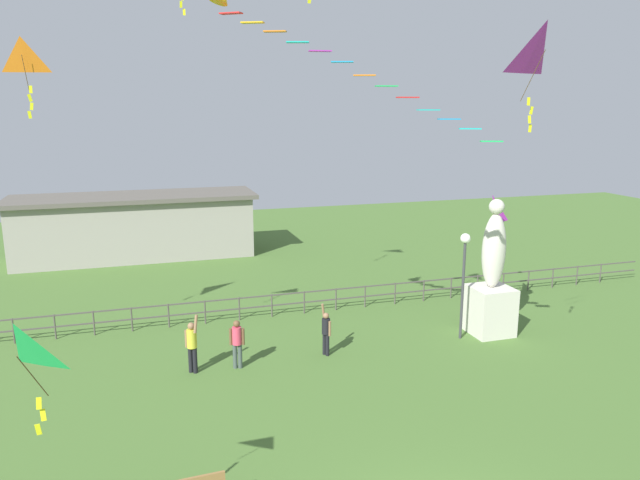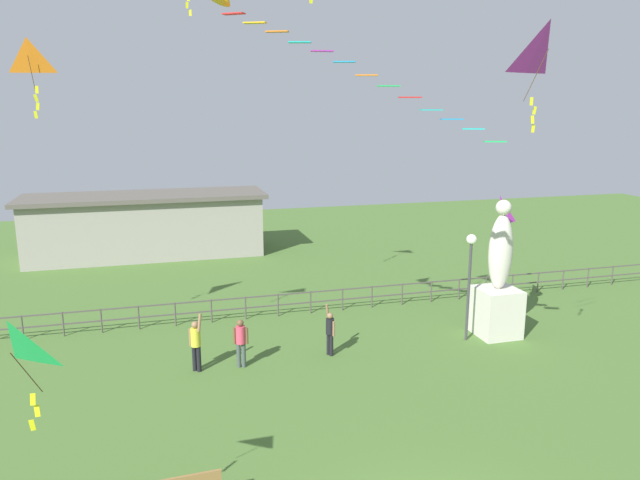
% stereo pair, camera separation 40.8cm
% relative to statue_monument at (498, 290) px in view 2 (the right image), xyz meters
% --- Properties ---
extents(statue_monument, '(1.47, 1.47, 5.12)m').
position_rel_statue_monument_xyz_m(statue_monument, '(0.00, 0.00, 0.00)').
color(statue_monument, beige).
rests_on(statue_monument, ground_plane).
extents(lamppost, '(0.36, 0.36, 3.96)m').
position_rel_statue_monument_xyz_m(lamppost, '(-1.29, -0.14, 1.17)').
color(lamppost, '#38383D').
rests_on(lamppost, ground_plane).
extents(person_0, '(0.44, 0.47, 1.99)m').
position_rel_statue_monument_xyz_m(person_0, '(-11.00, -0.19, -0.75)').
color(person_0, black).
rests_on(person_0, ground_plane).
extents(person_1, '(0.49, 0.30, 1.64)m').
position_rel_statue_monument_xyz_m(person_1, '(-9.58, -0.27, -0.80)').
color(person_1, '#3F4C47').
rests_on(person_1, ground_plane).
extents(person_2, '(0.28, 0.48, 1.79)m').
position_rel_statue_monument_xyz_m(person_2, '(-6.50, -0.12, -0.85)').
color(person_2, black).
rests_on(person_2, ground_plane).
extents(kite_1, '(0.93, 0.82, 2.72)m').
position_rel_statue_monument_xyz_m(kite_1, '(0.53, 1.08, 2.68)').
color(kite_1, '#B22DB2').
extents(kite_2, '(1.16, 1.07, 2.58)m').
position_rel_statue_monument_xyz_m(kite_2, '(-2.75, -5.64, 7.88)').
color(kite_2, '#B22DB2').
extents(kite_3, '(0.95, 0.52, 2.08)m').
position_rel_statue_monument_xyz_m(kite_3, '(-14.99, -0.66, 7.84)').
color(kite_3, orange).
extents(kite_6, '(0.90, 0.88, 1.93)m').
position_rel_statue_monument_xyz_m(kite_6, '(-14.23, -8.88, 2.82)').
color(kite_6, '#1EB759').
extents(streamer_kite, '(7.69, 2.87, 4.25)m').
position_rel_statue_monument_xyz_m(streamer_kite, '(-9.18, -2.07, 9.08)').
color(streamer_kite, yellow).
extents(waterfront_railing, '(36.01, 0.06, 0.95)m').
position_rel_statue_monument_xyz_m(waterfront_railing, '(-7.41, 4.18, -1.13)').
color(waterfront_railing, '#4C4742').
rests_on(waterfront_railing, ground_plane).
extents(pavilion_building, '(13.40, 4.30, 3.58)m').
position_rel_statue_monument_xyz_m(pavilion_building, '(-12.61, 16.18, 0.07)').
color(pavilion_building, gray).
rests_on(pavilion_building, ground_plane).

